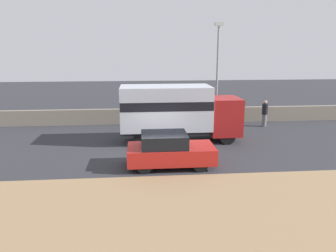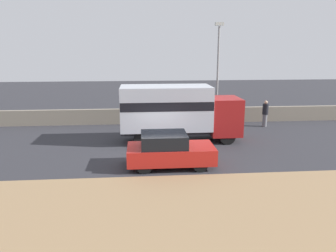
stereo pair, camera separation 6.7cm
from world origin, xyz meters
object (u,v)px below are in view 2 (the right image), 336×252
at_px(box_truck, 177,110).
at_px(pedestrian, 265,113).
at_px(street_lamp, 218,67).
at_px(car_hatchback, 169,150).

height_order(box_truck, pedestrian, box_truck).
bearing_deg(street_lamp, pedestrian, -12.02).
height_order(street_lamp, box_truck, street_lamp).
bearing_deg(pedestrian, car_hatchback, -135.05).
relative_size(street_lamp, pedestrian, 3.83).
bearing_deg(pedestrian, box_truck, -154.33).
bearing_deg(street_lamp, car_hatchback, -116.86).
height_order(box_truck, car_hatchback, box_truck).
xyz_separation_m(street_lamp, box_truck, (-3.25, -3.83, -2.19)).
height_order(street_lamp, car_hatchback, street_lamp).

